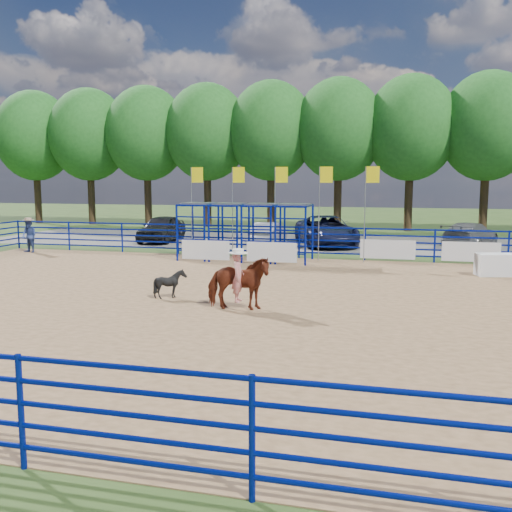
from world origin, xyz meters
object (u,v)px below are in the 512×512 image
(horse_and_rider, at_px, (238,279))
(car_a, at_px, (162,228))
(calf, at_px, (170,284))
(spectator_cowboy, at_px, (29,235))
(car_d, at_px, (470,235))
(announcer_table, at_px, (498,265))
(car_b, at_px, (269,233))
(car_c, at_px, (326,231))

(horse_and_rider, height_order, car_a, horse_and_rider)
(calf, xyz_separation_m, spectator_cowboy, (-11.09, 8.48, 0.42))
(spectator_cowboy, distance_m, car_d, 22.84)
(announcer_table, bearing_deg, calf, -146.51)
(car_d, bearing_deg, horse_and_rider, 88.65)
(calf, distance_m, spectator_cowboy, 13.97)
(spectator_cowboy, height_order, car_a, spectator_cowboy)
(announcer_table, height_order, car_b, car_b)
(car_a, relative_size, car_b, 1.21)
(car_c, bearing_deg, car_a, 163.28)
(announcer_table, distance_m, car_b, 13.67)
(spectator_cowboy, relative_size, car_d, 0.37)
(car_c, relative_size, car_d, 1.25)
(announcer_table, distance_m, horse_and_rider, 11.23)
(spectator_cowboy, bearing_deg, calf, -37.39)
(announcer_table, distance_m, car_a, 19.04)
(car_a, distance_m, car_c, 9.63)
(announcer_table, xyz_separation_m, calf, (-10.43, -6.90, 0.03))
(spectator_cowboy, height_order, car_d, spectator_cowboy)
(calf, height_order, car_d, car_d)
(horse_and_rider, xyz_separation_m, car_b, (-2.89, 16.23, -0.25))
(horse_and_rider, bearing_deg, announcer_table, 44.85)
(car_a, height_order, car_c, car_c)
(horse_and_rider, bearing_deg, calf, 157.61)
(horse_and_rider, relative_size, car_d, 0.51)
(announcer_table, height_order, car_d, car_d)
(spectator_cowboy, bearing_deg, car_a, 56.60)
(car_a, height_order, car_d, car_a)
(announcer_table, bearing_deg, car_d, 90.13)
(spectator_cowboy, bearing_deg, car_b, 32.25)
(horse_and_rider, xyz_separation_m, car_d, (7.94, 17.19, -0.19))
(car_d, bearing_deg, announcer_table, 113.57)
(horse_and_rider, xyz_separation_m, car_a, (-9.29, 15.97, -0.10))
(calf, height_order, spectator_cowboy, spectator_cowboy)
(calf, distance_m, car_d, 19.23)
(spectator_cowboy, bearing_deg, car_c, 26.53)
(car_a, distance_m, car_b, 6.41)
(car_a, bearing_deg, car_d, 0.26)
(car_d, bearing_deg, car_b, 28.49)
(horse_and_rider, distance_m, calf, 2.70)
(announcer_table, height_order, horse_and_rider, horse_and_rider)
(announcer_table, bearing_deg, car_a, 154.97)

